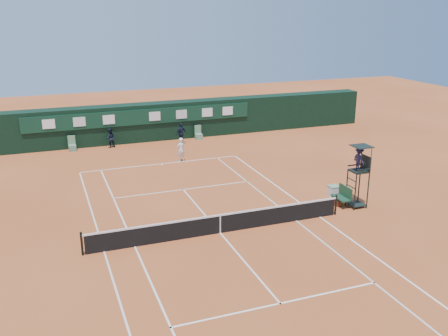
# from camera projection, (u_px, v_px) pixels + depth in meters

# --- Properties ---
(ground) EXTENTS (90.00, 90.00, 0.00)m
(ground) POSITION_uv_depth(u_px,v_px,m) (220.00, 233.00, 23.93)
(ground) COLOR #BA592C
(ground) RESTS_ON ground
(court_lines) EXTENTS (11.05, 23.85, 0.01)m
(court_lines) POSITION_uv_depth(u_px,v_px,m) (220.00, 233.00, 23.93)
(court_lines) COLOR silver
(court_lines) RESTS_ON ground
(tennis_net) EXTENTS (12.90, 0.10, 1.10)m
(tennis_net) POSITION_uv_depth(u_px,v_px,m) (220.00, 223.00, 23.78)
(tennis_net) COLOR black
(tennis_net) RESTS_ON ground
(back_wall) EXTENTS (40.00, 1.65, 3.00)m
(back_wall) POSITION_uv_depth(u_px,v_px,m) (140.00, 122.00, 40.18)
(back_wall) COLOR black
(back_wall) RESTS_ON ground
(linesman_chair_left) EXTENTS (0.55, 0.50, 1.15)m
(linesman_chair_left) POSITION_uv_depth(u_px,v_px,m) (72.00, 147.00, 37.59)
(linesman_chair_left) COLOR #598968
(linesman_chair_left) RESTS_ON ground
(linesman_chair_right) EXTENTS (0.55, 0.50, 1.15)m
(linesman_chair_right) POSITION_uv_depth(u_px,v_px,m) (199.00, 135.00, 40.92)
(linesman_chair_right) COLOR #639874
(linesman_chair_right) RESTS_ON ground
(umpire_chair) EXTENTS (0.96, 0.95, 3.42)m
(umpire_chair) POSITION_uv_depth(u_px,v_px,m) (359.00, 163.00, 26.37)
(umpire_chair) COLOR black
(umpire_chair) RESTS_ON ground
(player_bench) EXTENTS (0.56, 1.20, 1.10)m
(player_bench) POSITION_uv_depth(u_px,v_px,m) (343.00, 195.00, 27.11)
(player_bench) COLOR #173926
(player_bench) RESTS_ON ground
(tennis_bag) EXTENTS (0.64, 0.92, 0.32)m
(tennis_bag) POSITION_uv_depth(u_px,v_px,m) (337.00, 201.00, 27.41)
(tennis_bag) COLOR black
(tennis_bag) RESTS_ON ground
(cooler) EXTENTS (0.57, 0.57, 0.65)m
(cooler) POSITION_uv_depth(u_px,v_px,m) (334.00, 191.00, 28.48)
(cooler) COLOR silver
(cooler) RESTS_ON ground
(tennis_ball) EXTENTS (0.06, 0.06, 0.06)m
(tennis_ball) POSITION_uv_depth(u_px,v_px,m) (185.00, 171.00, 32.90)
(tennis_ball) COLOR #B4D130
(tennis_ball) RESTS_ON ground
(player) EXTENTS (0.73, 0.61, 1.70)m
(player) POSITION_uv_depth(u_px,v_px,m) (181.00, 150.00, 34.87)
(player) COLOR white
(player) RESTS_ON ground
(ball_kid_left) EXTENTS (0.76, 0.61, 1.48)m
(ball_kid_left) POSITION_uv_depth(u_px,v_px,m) (110.00, 138.00, 38.42)
(ball_kid_left) COLOR black
(ball_kid_left) RESTS_ON ground
(ball_kid_right) EXTENTS (1.08, 0.84, 1.71)m
(ball_kid_right) POSITION_uv_depth(u_px,v_px,m) (181.00, 133.00, 39.35)
(ball_kid_right) COLOR black
(ball_kid_right) RESTS_ON ground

